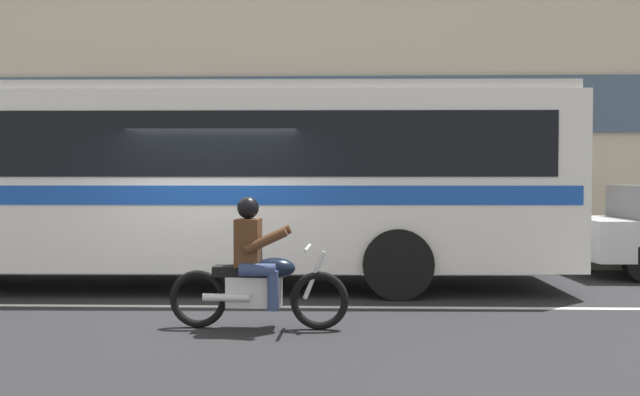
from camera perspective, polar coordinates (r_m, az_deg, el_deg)
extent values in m
plane|color=black|center=(10.21, -9.05, -8.36)|extent=(60.00, 60.00, 0.00)
cube|color=gray|center=(15.19, -5.46, -4.69)|extent=(28.00, 3.80, 0.15)
cube|color=silver|center=(9.64, -9.73, -8.97)|extent=(26.60, 0.14, 0.01)
cube|color=#B2A893|center=(17.68, -4.56, 12.62)|extent=(28.00, 0.80, 10.22)
cube|color=#384C60|center=(17.03, -4.71, 7.83)|extent=(25.76, 0.10, 1.40)
cube|color=white|center=(11.36, -11.22, 1.43)|extent=(12.35, 2.74, 2.70)
cube|color=black|center=(11.37, -11.24, 4.20)|extent=(11.37, 2.77, 0.96)
cube|color=#194CB2|center=(11.36, -11.21, 0.42)|extent=(12.11, 2.77, 0.28)
cube|color=silver|center=(11.44, -11.27, 8.51)|extent=(12.10, 2.61, 0.16)
cylinder|color=black|center=(10.02, 6.57, -5.55)|extent=(1.04, 0.30, 1.04)
torus|color=black|center=(8.06, -0.05, -8.61)|extent=(0.69, 0.12, 0.69)
torus|color=black|center=(8.29, -10.21, -8.35)|extent=(0.69, 0.12, 0.69)
cube|color=silver|center=(8.14, -5.56, -7.81)|extent=(0.65, 0.31, 0.36)
ellipsoid|color=black|center=(8.06, -3.80, -5.89)|extent=(0.49, 0.30, 0.24)
cube|color=black|center=(8.13, -6.96, -6.11)|extent=(0.57, 0.28, 0.12)
cylinder|color=silver|center=(8.02, -0.48, -6.50)|extent=(0.28, 0.07, 0.58)
cylinder|color=silver|center=(7.98, -1.06, -4.22)|extent=(0.07, 0.64, 0.04)
cylinder|color=silver|center=(8.05, -7.88, -8.29)|extent=(0.55, 0.11, 0.09)
cube|color=#4C2D19|center=(8.07, -6.06, -3.74)|extent=(0.29, 0.37, 0.56)
sphere|color=black|center=(8.04, -6.07, -0.83)|extent=(0.26, 0.26, 0.26)
cylinder|color=navy|center=(8.26, -4.87, -5.70)|extent=(0.43, 0.17, 0.15)
cylinder|color=navy|center=(8.27, -3.62, -7.37)|extent=(0.13, 0.13, 0.46)
cylinder|color=navy|center=(7.91, -5.28, -6.04)|extent=(0.43, 0.17, 0.15)
cylinder|color=navy|center=(7.92, -3.98, -7.79)|extent=(0.13, 0.13, 0.46)
cylinder|color=#4C2D19|center=(8.23, -4.17, -3.34)|extent=(0.52, 0.13, 0.32)
cylinder|color=#4C2D19|center=(7.83, -4.59, -3.61)|extent=(0.52, 0.13, 0.32)
cylinder|color=red|center=(14.41, -6.73, -3.59)|extent=(0.22, 0.22, 0.58)
sphere|color=red|center=(14.38, -6.74, -2.16)|extent=(0.20, 0.20, 0.20)
cylinder|color=red|center=(14.27, -6.82, -3.53)|extent=(0.09, 0.10, 0.09)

